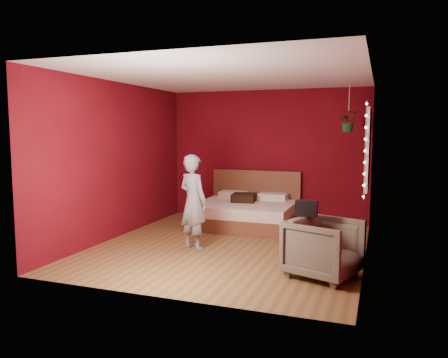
{
  "coord_description": "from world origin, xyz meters",
  "views": [
    {
      "loc": [
        2.17,
        -6.28,
        1.78
      ],
      "look_at": [
        -0.25,
        0.4,
        1.0
      ],
      "focal_mm": 35.0,
      "sensor_mm": 36.0,
      "label": 1
    }
  ],
  "objects": [
    {
      "name": "throw_pillow",
      "position": [
        -0.26,
        1.54,
        0.53
      ],
      "size": [
        0.48,
        0.48,
        0.15
      ],
      "primitive_type": "cube",
      "rotation": [
        0.0,
        0.0,
        0.12
      ],
      "color": "black",
      "rests_on": "bed"
    },
    {
      "name": "room_walls",
      "position": [
        0.0,
        0.0,
        1.68
      ],
      "size": [
        4.04,
        4.54,
        2.62
      ],
      "color": "maroon",
      "rests_on": "ground"
    },
    {
      "name": "fairy_lights",
      "position": [
        1.94,
        0.37,
        1.5
      ],
      "size": [
        0.04,
        0.04,
        1.45
      ],
      "color": "silver",
      "rests_on": "room_walls"
    },
    {
      "name": "hanging_plant",
      "position": [
        1.61,
        1.6,
        1.95
      ],
      "size": [
        0.4,
        0.37,
        0.83
      ],
      "color": "silver",
      "rests_on": "room_walls"
    },
    {
      "name": "person",
      "position": [
        -0.48,
        -0.34,
        0.72
      ],
      "size": [
        0.62,
        0.53,
        1.44
      ],
      "primitive_type": "imported",
      "rotation": [
        0.0,
        0.0,
        2.71
      ],
      "color": "slate",
      "rests_on": "ground"
    },
    {
      "name": "floor",
      "position": [
        0.0,
        0.0,
        0.0
      ],
      "size": [
        4.5,
        4.5,
        0.0
      ],
      "primitive_type": "plane",
      "color": "brown",
      "rests_on": "ground"
    },
    {
      "name": "window",
      "position": [
        1.97,
        0.9,
        1.5
      ],
      "size": [
        0.05,
        0.97,
        1.27
      ],
      "color": "white",
      "rests_on": "room_walls"
    },
    {
      "name": "bed",
      "position": [
        -0.2,
        1.52,
        0.26
      ],
      "size": [
        1.81,
        1.54,
        1.0
      ],
      "color": "brown",
      "rests_on": "ground"
    },
    {
      "name": "armchair",
      "position": [
        1.54,
        -0.98,
        0.36
      ],
      "size": [
        1.0,
        0.99,
        0.72
      ],
      "primitive_type": "imported",
      "rotation": [
        0.0,
        0.0,
        1.24
      ],
      "color": "#5C5949",
      "rests_on": "ground"
    },
    {
      "name": "handbag",
      "position": [
        1.31,
        -0.85,
        0.82
      ],
      "size": [
        0.27,
        0.14,
        0.19
      ],
      "primitive_type": "cube",
      "rotation": [
        0.0,
        0.0,
        0.01
      ],
      "color": "black",
      "rests_on": "armchair"
    }
  ]
}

